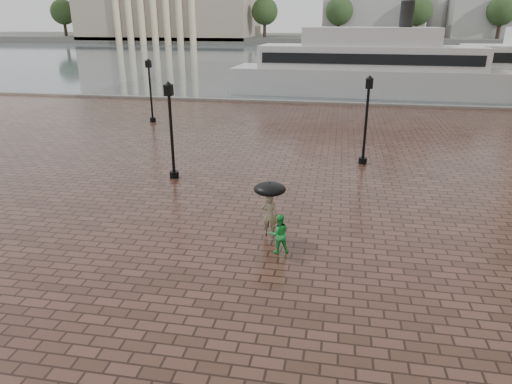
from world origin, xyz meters
TOP-DOWN VIEW (x-y plane):
  - ground at (0.00, 0.00)m, footprint 300.00×300.00m
  - harbour_water at (0.00, 92.00)m, footprint 240.00×240.00m
  - quay_edge at (0.00, 32.00)m, footprint 80.00×0.60m
  - far_shore at (0.00, 160.00)m, footprint 300.00×60.00m
  - distant_skyline at (48.14, 150.00)m, footprint 102.50×22.00m
  - far_trees at (0.00, 138.00)m, footprint 188.00×8.00m
  - street_lamps at (-5.00, 15.33)m, footprint 15.44×12.44m
  - adult_pedestrian at (-0.55, 4.61)m, footprint 0.57×0.39m
  - child_pedestrian at (-0.06, 3.42)m, footprint 0.78×0.69m
  - ferry_near at (4.18, 38.50)m, footprint 27.03×7.37m
  - umbrella at (-0.55, 4.61)m, footprint 1.10×1.10m

SIDE VIEW (x-z plane):
  - ground at x=0.00m, z-range 0.00..0.00m
  - harbour_water at x=0.00m, z-range 0.00..0.00m
  - quay_edge at x=0.00m, z-range -0.15..0.15m
  - child_pedestrian at x=-0.06m, z-range 0.00..1.33m
  - adult_pedestrian at x=-0.55m, z-range 0.00..1.53m
  - far_shore at x=0.00m, z-range 0.00..2.00m
  - umbrella at x=-0.55m, z-range 1.19..2.28m
  - street_lamps at x=-5.00m, z-range 0.13..4.53m
  - ferry_near at x=4.18m, z-range -1.76..7.04m
  - far_trees at x=0.00m, z-range 2.67..16.17m
  - distant_skyline at x=48.14m, z-range -7.05..25.95m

